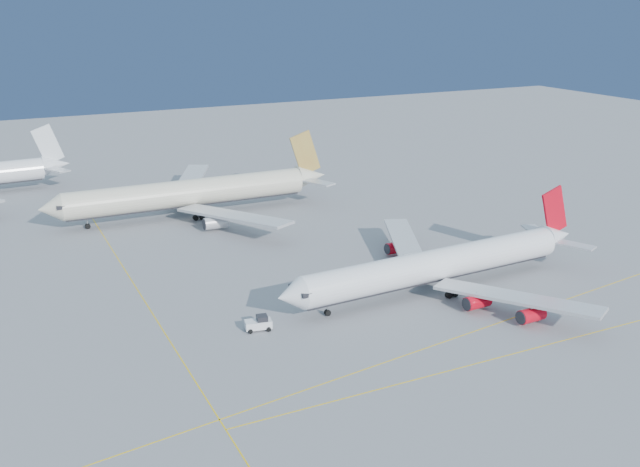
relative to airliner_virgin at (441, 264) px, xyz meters
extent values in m
plane|color=slate|center=(-8.88, -11.13, -4.77)|extent=(500.00, 500.00, 0.00)
cube|color=yellow|center=(-3.88, -25.13, -4.76)|extent=(90.00, 0.18, 0.02)
cube|color=yellow|center=(-8.88, -17.13, -4.76)|extent=(118.86, 16.88, 0.02)
cube|color=yellow|center=(-48.88, 18.87, -4.76)|extent=(0.18, 140.00, 0.02)
cylinder|color=white|center=(-1.40, -0.07, 0.16)|extent=(53.31, 8.26, 5.50)
cone|color=white|center=(-29.99, -1.56, 0.16)|extent=(4.55, 5.71, 5.50)
cone|color=white|center=(28.43, 1.48, 0.73)|extent=(6.90, 5.56, 5.22)
cube|color=black|center=(-28.19, -1.47, 0.73)|extent=(1.79, 5.30, 0.66)
cube|color=#B7B7BC|center=(4.21, -15.20, -1.35)|extent=(17.60, 26.42, 0.52)
cube|color=#B7B7BC|center=(2.60, 15.56, -1.35)|extent=(15.25, 27.22, 0.52)
cube|color=red|center=(27.01, 1.41, 6.04)|extent=(7.30, 0.81, 10.03)
cylinder|color=gray|center=(-23.14, -1.21, -3.16)|extent=(0.23, 0.23, 2.18)
cylinder|color=black|center=(-23.14, -1.21, -4.25)|extent=(1.08, 0.72, 1.04)
cylinder|color=gray|center=(-0.25, -3.91, -3.16)|extent=(0.30, 0.30, 2.18)
cylinder|color=black|center=(-0.25, -3.91, -4.25)|extent=(1.09, 0.91, 1.04)
cylinder|color=gray|center=(-0.65, 3.86, -3.16)|extent=(0.30, 0.30, 2.18)
cylinder|color=black|center=(-0.65, 3.86, -4.25)|extent=(1.09, 0.91, 1.04)
cylinder|color=red|center=(0.12, -10.46, -3.13)|extent=(4.67, 2.60, 2.37)
cylinder|color=red|center=(4.57, -18.49, -3.13)|extent=(4.67, 2.60, 2.37)
cylinder|color=red|center=(-0.97, 10.41, -3.13)|extent=(4.67, 2.60, 2.37)
cylinder|color=red|center=(2.62, 18.86, -3.13)|extent=(4.67, 2.60, 2.37)
cylinder|color=beige|center=(-27.56, 64.59, 0.92)|extent=(57.47, 6.34, 6.30)
cone|color=beige|center=(-58.72, 64.61, 0.92)|extent=(4.98, 6.30, 6.30)
cone|color=beige|center=(5.04, 64.57, 1.58)|extent=(7.74, 5.99, 5.98)
cube|color=black|center=(-56.62, 64.61, 1.58)|extent=(1.77, 5.98, 0.77)
cube|color=#B7B7BC|center=(-22.23, 47.23, -0.81)|extent=(18.66, 30.31, 0.61)
cube|color=#B7B7BC|center=(-22.21, 81.95, -0.81)|extent=(18.70, 30.30, 0.61)
cube|color=#A78B3E|center=(3.38, 64.57, 7.74)|extent=(8.50, 0.50, 11.69)
cylinder|color=gray|center=(-51.12, 64.61, -2.89)|extent=(0.27, 0.27, 2.54)
cylinder|color=black|center=(-51.12, 64.61, -4.16)|extent=(1.22, 0.77, 1.22)
cylinder|color=gray|center=(-26.45, 60.12, -2.89)|extent=(0.35, 0.35, 2.54)
cylinder|color=black|center=(-26.45, 60.12, -4.16)|extent=(1.22, 1.00, 1.22)
cylinder|color=gray|center=(-26.45, 69.07, -2.89)|extent=(0.35, 0.35, 2.54)
cylinder|color=black|center=(-26.45, 69.07, -4.16)|extent=(1.22, 1.00, 1.22)
cylinder|color=#B7B7BC|center=(-25.40, 50.33, -2.88)|extent=(5.31, 2.77, 2.76)
cylinder|color=#B7B7BC|center=(-25.38, 78.86, -2.88)|extent=(5.31, 2.77, 2.76)
cone|color=white|center=(-52.17, 109.27, 1.23)|extent=(7.69, 6.03, 5.60)
cube|color=silver|center=(-53.74, 109.17, 7.07)|extent=(8.11, 0.96, 11.13)
cube|color=white|center=(-35.27, -1.13, -3.84)|extent=(4.47, 2.83, 1.24)
cube|color=black|center=(-34.66, -1.25, -2.90)|extent=(1.97, 2.05, 0.93)
cylinder|color=black|center=(-36.91, -1.92, -4.41)|extent=(0.78, 0.50, 0.73)
cylinder|color=black|center=(-36.49, 0.22, -4.41)|extent=(0.78, 0.50, 0.73)
cylinder|color=black|center=(-34.06, -2.48, -4.41)|extent=(0.78, 0.50, 0.73)
cylinder|color=black|center=(-33.64, -0.34, -4.41)|extent=(0.78, 0.50, 0.73)
camera|label=1|loc=(-71.23, -96.96, 44.61)|focal=40.00mm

